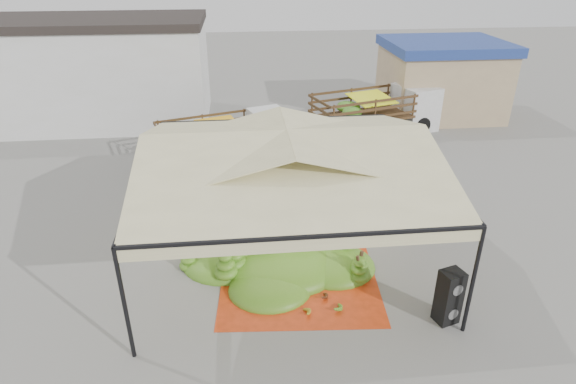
{
  "coord_description": "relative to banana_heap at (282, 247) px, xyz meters",
  "views": [
    {
      "loc": [
        -1.3,
        -12.63,
        8.5
      ],
      "look_at": [
        0.2,
        1.5,
        1.3
      ],
      "focal_mm": 30.0,
      "sensor_mm": 36.0,
      "label": 1
    }
  ],
  "objects": [
    {
      "name": "tarp_right",
      "position": [
        0.66,
        1.83,
        -0.64
      ],
      "size": [
        4.25,
        4.41,
        0.01
      ],
      "primitive_type": "cube",
      "rotation": [
        0.0,
        0.0,
        -0.11
      ],
      "color": "red",
      "rests_on": "ground"
    },
    {
      "name": "hand_green",
      "position": [
        1.21,
        -2.09,
        -0.53
      ],
      "size": [
        0.62,
        0.58,
        0.22
      ],
      "primitive_type": "ellipsoid",
      "rotation": [
        0.0,
        0.0,
        -0.52
      ],
      "color": "#3F7E1A",
      "rests_on": "ground"
    },
    {
      "name": "banana_leaves",
      "position": [
        -1.34,
        3.48,
        -0.64
      ],
      "size": [
        0.96,
        1.36,
        3.7
      ],
      "primitive_type": null,
      "color": "#1D6D1D",
      "rests_on": "ground"
    },
    {
      "name": "speaker_stack",
      "position": [
        3.91,
        -2.81,
        0.1
      ],
      "size": [
        0.66,
        0.61,
        1.5
      ],
      "rotation": [
        0.0,
        0.0,
        0.3
      ],
      "color": "black",
      "rests_on": "ground"
    },
    {
      "name": "hand_yellow_a",
      "position": [
        0.37,
        -2.21,
        -0.54
      ],
      "size": [
        0.5,
        0.43,
        0.2
      ],
      "primitive_type": "ellipsoid",
      "rotation": [
        0.0,
        0.0,
        0.2
      ],
      "color": "#B49324",
      "rests_on": "ground"
    },
    {
      "name": "building_white",
      "position": [
        -9.79,
        14.79,
        2.07
      ],
      "size": [
        14.3,
        6.3,
        5.4
      ],
      "color": "silver",
      "rests_on": "ground"
    },
    {
      "name": "hand_red_b",
      "position": [
        3.91,
        -2.33,
        -0.55
      ],
      "size": [
        0.46,
        0.4,
        0.19
      ],
      "primitive_type": "ellipsoid",
      "rotation": [
        0.0,
        0.0,
        0.18
      ],
      "color": "#572E14",
      "rests_on": "ground"
    },
    {
      "name": "tarp_left",
      "position": [
        0.41,
        -0.71,
        -0.64
      ],
      "size": [
        4.75,
        4.55,
        0.01
      ],
      "primitive_type": "cube",
      "rotation": [
        0.0,
        0.0,
        -0.08
      ],
      "color": "#E74115",
      "rests_on": "ground"
    },
    {
      "name": "hand_red_a",
      "position": [
        0.94,
        -1.59,
        -0.55
      ],
      "size": [
        0.51,
        0.46,
        0.19
      ],
      "primitive_type": "ellipsoid",
      "rotation": [
        0.0,
        0.0,
        -0.34
      ],
      "color": "#582D14",
      "rests_on": "ground"
    },
    {
      "name": "hanging_bunches",
      "position": [
        2.44,
        1.0,
        1.98
      ],
      "size": [
        4.74,
        0.24,
        0.2
      ],
      "color": "#377A19",
      "rests_on": "ground"
    },
    {
      "name": "vendor",
      "position": [
        0.43,
        5.53,
        0.15
      ],
      "size": [
        0.68,
        0.57,
        1.59
      ],
      "primitive_type": "imported",
      "rotation": [
        0.0,
        0.0,
        2.77
      ],
      "color": "gray",
      "rests_on": "ground"
    },
    {
      "name": "truck_left",
      "position": [
        -1.48,
        8.43,
        0.57
      ],
      "size": [
        6.06,
        3.7,
        1.97
      ],
      "rotation": [
        0.0,
        0.0,
        0.33
      ],
      "color": "#4B3519",
      "rests_on": "ground"
    },
    {
      "name": "ground",
      "position": [
        0.21,
        0.79,
        -0.64
      ],
      "size": [
        90.0,
        90.0,
        0.0
      ],
      "primitive_type": "plane",
      "color": "slate",
      "rests_on": "ground"
    },
    {
      "name": "building_tan",
      "position": [
        10.21,
        13.79,
        1.43
      ],
      "size": [
        6.3,
        5.3,
        4.1
      ],
      "color": "tan",
      "rests_on": "ground"
    },
    {
      "name": "banana_heap",
      "position": [
        0.0,
        0.0,
        0.0
      ],
      "size": [
        7.39,
        6.79,
        1.29
      ],
      "primitive_type": "ellipsoid",
      "rotation": [
        0.0,
        0.0,
        0.37
      ],
      "color": "#417518",
      "rests_on": "ground"
    },
    {
      "name": "hand_yellow_b",
      "position": [
        2.03,
        -0.86,
        -0.55
      ],
      "size": [
        0.5,
        0.44,
        0.19
      ],
      "primitive_type": "ellipsoid",
      "rotation": [
        0.0,
        0.0,
        0.23
      ],
      "color": "#ACA422",
      "rests_on": "ground"
    },
    {
      "name": "canopy_tent",
      "position": [
        0.21,
        0.79,
        2.66
      ],
      "size": [
        8.1,
        8.1,
        4.0
      ],
      "color": "black",
      "rests_on": "ground"
    },
    {
      "name": "truck_right",
      "position": [
        6.06,
        11.07,
        0.74
      ],
      "size": [
        6.88,
        4.1,
        2.24
      ],
      "rotation": [
        0.0,
        0.0,
        0.31
      ],
      "color": "#4D3019",
      "rests_on": "ground"
    }
  ]
}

